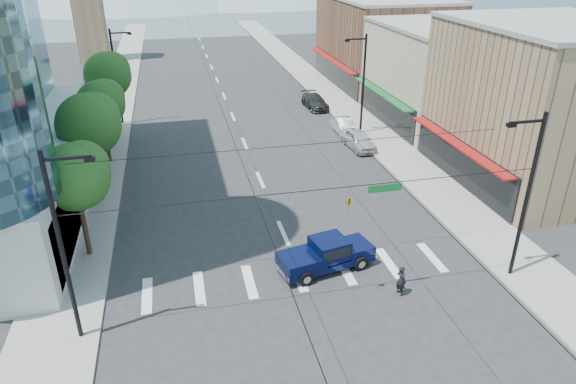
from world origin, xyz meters
name	(u,v)px	position (x,y,z in m)	size (l,w,h in m)	color
ground	(309,292)	(0.00, 0.00, 0.00)	(160.00, 160.00, 0.00)	#28282B
sidewalk_left	(117,97)	(-12.00, 40.00, 0.07)	(4.00, 120.00, 0.15)	gray
sidewalk_right	(319,85)	(12.00, 40.00, 0.07)	(4.00, 120.00, 0.15)	gray
shop_near	(546,106)	(20.00, 10.00, 5.50)	(12.00, 14.00, 11.00)	#8C6B4C
shop_mid	(447,76)	(20.00, 24.00, 4.50)	(12.00, 14.00, 9.00)	tan
shop_far	(383,42)	(20.00, 40.00, 5.00)	(12.00, 18.00, 10.00)	brown
tree_near	(77,174)	(-11.07, 6.10, 4.99)	(3.65, 3.64, 6.71)	black
tree_midnear	(91,122)	(-11.07, 13.10, 5.59)	(4.09, 4.09, 7.52)	black
tree_midfar	(103,102)	(-11.07, 20.10, 4.99)	(3.65, 3.64, 6.71)	black
tree_far	(109,74)	(-11.07, 27.10, 5.59)	(4.09, 4.09, 7.52)	black
signal_rig	(320,221)	(0.19, -1.00, 4.64)	(21.80, 0.20, 9.00)	black
lamp_pole_nw	(117,73)	(-10.67, 30.00, 4.94)	(2.00, 0.25, 9.00)	black
lamp_pole_ne	(362,81)	(10.67, 22.00, 4.94)	(2.00, 0.25, 9.00)	black
pickup_truck	(326,254)	(1.41, 1.79, 0.93)	(5.56, 2.94, 1.79)	black
pedestrian	(401,280)	(4.43, -1.19, 0.82)	(0.60, 0.39, 1.63)	black
parked_car_near	(359,140)	(9.39, 18.65, 0.77)	(1.81, 4.50, 1.53)	silver
parked_car_mid	(344,126)	(9.40, 22.60, 0.70)	(1.49, 4.26, 1.40)	silver
parked_car_far	(315,102)	(8.96, 31.07, 0.71)	(1.98, 4.86, 1.41)	#272729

